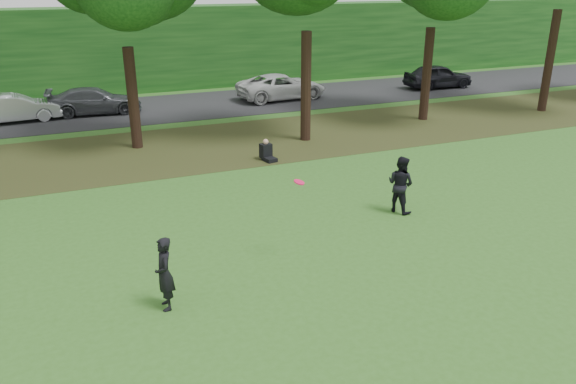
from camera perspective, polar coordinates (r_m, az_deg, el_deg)
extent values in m
plane|color=#2F5B1C|center=(12.97, 7.86, -10.39)|extent=(120.00, 120.00, 0.00)
cube|color=#3D2B15|center=(24.14, -7.65, 4.74)|extent=(60.00, 7.00, 0.01)
cube|color=black|center=(31.72, -11.49, 8.46)|extent=(70.00, 7.00, 0.02)
cube|color=#113E13|center=(37.15, -13.69, 14.00)|extent=(70.00, 3.00, 5.00)
imported|color=black|center=(12.30, -12.44, -8.12)|extent=(0.41, 0.61, 1.65)
imported|color=black|center=(17.20, 11.35, 0.78)|extent=(0.96, 1.05, 1.75)
imported|color=#AEB2B6|center=(30.73, -25.93, 7.67)|extent=(4.23, 1.83, 1.35)
imported|color=#42444A|center=(31.04, -19.06, 8.75)|extent=(4.78, 2.26, 1.35)
imported|color=#B9B9B9|center=(33.07, -0.66, 10.67)|extent=(5.35, 2.78, 1.44)
imported|color=black|center=(37.73, 14.99, 11.32)|extent=(4.45, 1.94, 1.50)
cylinder|color=#F21452|center=(13.58, 1.14, 1.01)|extent=(0.36, 0.36, 0.11)
cube|color=black|center=(21.80, -1.88, 3.34)|extent=(0.50, 0.63, 0.16)
cube|color=black|center=(21.95, -2.27, 4.22)|extent=(0.48, 0.41, 0.56)
sphere|color=tan|center=(21.85, -2.28, 5.12)|extent=(0.22, 0.22, 0.22)
cylinder|color=black|center=(23.98, -15.48, 9.12)|extent=(0.44, 0.44, 4.12)
cylinder|color=black|center=(24.26, 1.83, 10.60)|extent=(0.44, 0.44, 4.62)
cylinder|color=black|center=(28.79, 13.90, 11.50)|extent=(0.44, 0.44, 4.45)
cylinder|color=black|center=(32.76, 25.02, 11.92)|extent=(0.44, 0.44, 5.17)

